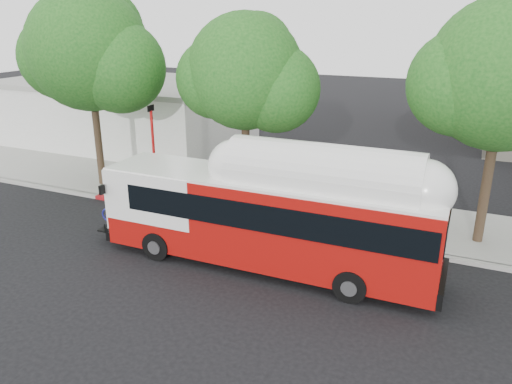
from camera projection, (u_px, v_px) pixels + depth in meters
The scene contains 9 objects.
ground at pixel (201, 264), 17.83m from camera, with size 120.00×120.00×0.00m, color black.
sidewalk at pixel (270, 203), 23.41m from camera, with size 60.00×5.00×0.15m, color gray.
curb_strip at pixel (247, 223), 21.17m from camera, with size 60.00×0.30×0.15m, color gray.
red_curb_segment at pixel (186, 212), 22.31m from camera, with size 10.00×0.32×0.16m, color maroon.
street_tree_left at pixel (98, 55), 23.67m from camera, with size 6.67×5.80×9.74m.
street_tree_mid at pixel (254, 77), 21.30m from camera, with size 5.75×5.00×8.62m.
low_commercial_bldg at pixel (125, 111), 34.52m from camera, with size 16.20×10.20×4.25m.
transit_bus at pixel (268, 220), 17.15m from camera, with size 12.57×2.76×3.71m.
signal_pole at pixel (154, 154), 22.90m from camera, with size 0.13×0.44×4.62m.
Camera 1 is at (8.27, -13.78, 8.39)m, focal length 35.00 mm.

